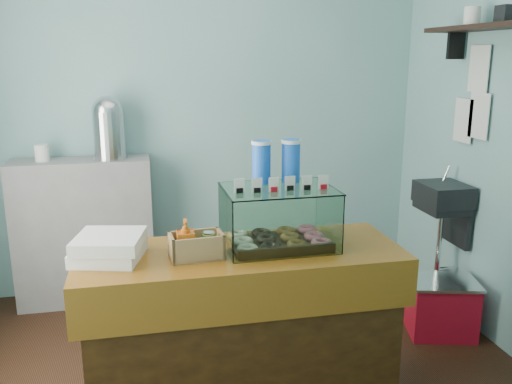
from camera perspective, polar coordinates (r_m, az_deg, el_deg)
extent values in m
plane|color=black|center=(3.32, -2.34, -19.38)|extent=(3.50, 3.50, 0.00)
cube|color=#70A4A3|center=(4.28, -6.02, 8.26)|extent=(3.50, 0.04, 2.80)
cube|color=#70A4A3|center=(1.38, 7.87, -4.23)|extent=(3.50, 0.04, 2.80)
cube|color=black|center=(3.97, 19.12, -0.23)|extent=(0.30, 0.35, 0.15)
cube|color=black|center=(4.09, 20.45, -2.85)|extent=(0.04, 0.30, 0.35)
cylinder|color=silver|center=(4.07, 19.38, 1.80)|extent=(0.02, 0.02, 0.12)
cylinder|color=silver|center=(4.07, 18.72, -5.01)|extent=(0.04, 0.04, 0.45)
cube|color=black|center=(3.67, 22.96, 15.69)|extent=(0.25, 1.00, 0.03)
cube|color=black|center=(4.04, 20.30, 14.25)|extent=(0.12, 0.03, 0.18)
cube|color=silver|center=(3.88, 22.41, 7.42)|extent=(0.01, 0.21, 0.30)
cube|color=silver|center=(4.02, 20.98, 7.04)|extent=(0.01, 0.21, 0.30)
cube|color=silver|center=(3.90, 22.41, 11.89)|extent=(0.01, 0.21, 0.30)
cube|color=#44260D|center=(2.89, -1.54, -15.12)|extent=(1.50, 0.56, 0.84)
cube|color=#52290B|center=(2.70, -1.60, -6.75)|extent=(1.60, 0.60, 0.06)
cube|color=#52290B|center=(2.49, -0.37, -11.58)|extent=(1.60, 0.04, 0.18)
cube|color=gray|center=(4.27, -17.57, -4.02)|extent=(1.00, 0.32, 1.10)
cube|color=black|center=(2.76, 2.35, -5.42)|extent=(0.49, 0.35, 0.02)
torus|color=beige|center=(2.60, -0.86, -5.97)|extent=(0.10, 0.10, 0.03)
torus|color=black|center=(2.63, 1.72, -5.76)|extent=(0.10, 0.10, 0.03)
torus|color=brown|center=(2.66, 4.25, -5.55)|extent=(0.10, 0.10, 0.03)
torus|color=pink|center=(2.70, 6.72, -5.33)|extent=(0.10, 0.10, 0.03)
torus|color=beige|center=(2.71, -1.36, -5.17)|extent=(0.10, 0.10, 0.03)
torus|color=black|center=(2.73, 1.13, -4.99)|extent=(0.10, 0.10, 0.03)
torus|color=brown|center=(2.76, 3.57, -4.79)|extent=(0.10, 0.10, 0.03)
torus|color=pink|center=(2.80, 5.95, -4.60)|extent=(0.10, 0.10, 0.03)
torus|color=beige|center=(2.81, -1.83, -4.44)|extent=(0.10, 0.10, 0.03)
torus|color=black|center=(2.84, 0.58, -4.27)|extent=(0.10, 0.10, 0.03)
torus|color=brown|center=(2.87, 2.94, -4.09)|extent=(0.10, 0.10, 0.03)
torus|color=pink|center=(2.90, 5.24, -3.91)|extent=(0.10, 0.10, 0.03)
cube|color=white|center=(2.54, 3.55, -3.95)|extent=(0.54, 0.01, 0.29)
cube|color=white|center=(2.90, 1.36, -1.62)|extent=(0.54, 0.01, 0.29)
cube|color=white|center=(2.66, -3.21, -3.08)|extent=(0.01, 0.39, 0.29)
cube|color=white|center=(2.79, 7.70, -2.33)|extent=(0.01, 0.39, 0.29)
cube|color=white|center=(2.67, 2.41, 0.36)|extent=(0.55, 0.41, 0.01)
cube|color=silver|center=(2.57, -1.76, 0.67)|extent=(0.05, 0.00, 0.07)
cube|color=black|center=(2.58, -1.76, 0.17)|extent=(0.03, 0.02, 0.02)
cube|color=silver|center=(2.59, 0.05, 0.77)|extent=(0.05, 0.00, 0.07)
cube|color=black|center=(2.59, 0.05, 0.27)|extent=(0.03, 0.02, 0.02)
cube|color=silver|center=(2.61, 1.83, 0.86)|extent=(0.05, 0.00, 0.07)
cube|color=#AC0D19|center=(2.61, 1.83, 0.37)|extent=(0.03, 0.02, 0.02)
cube|color=silver|center=(2.63, 3.58, 0.95)|extent=(0.05, 0.00, 0.07)
cube|color=black|center=(2.64, 3.58, 0.47)|extent=(0.03, 0.02, 0.02)
cube|color=silver|center=(2.65, 5.31, 1.04)|extent=(0.05, 0.00, 0.07)
cube|color=black|center=(2.66, 5.30, 0.56)|extent=(0.03, 0.02, 0.02)
cube|color=silver|center=(2.68, 7.00, 1.13)|extent=(0.05, 0.00, 0.07)
cube|color=#AC0D19|center=(2.69, 6.99, 0.65)|extent=(0.03, 0.02, 0.02)
cylinder|color=blue|center=(2.75, 0.57, 3.18)|extent=(0.09, 0.09, 0.22)
cylinder|color=white|center=(2.74, 0.58, 5.23)|extent=(0.10, 0.10, 0.02)
cylinder|color=blue|center=(2.79, 3.69, 3.31)|extent=(0.09, 0.09, 0.22)
cylinder|color=white|center=(2.78, 3.72, 5.33)|extent=(0.10, 0.10, 0.02)
cube|color=#A38251|center=(2.61, -6.25, -6.76)|extent=(0.26, 0.17, 0.01)
cube|color=#A38251|center=(2.53, -5.99, -6.15)|extent=(0.25, 0.03, 0.12)
cube|color=#A38251|center=(2.65, -6.55, -5.17)|extent=(0.25, 0.03, 0.12)
cube|color=#A38251|center=(2.57, -8.88, -5.87)|extent=(0.03, 0.15, 0.12)
cube|color=#A38251|center=(2.61, -3.72, -5.42)|extent=(0.03, 0.15, 0.12)
imported|color=#C55A12|center=(2.57, -7.40, -4.83)|extent=(0.09, 0.09, 0.18)
cylinder|color=#388F27|center=(2.60, -4.97, -5.49)|extent=(0.06, 0.06, 0.10)
cylinder|color=silver|center=(2.58, -5.00, -4.34)|extent=(0.05, 0.05, 0.01)
cube|color=white|center=(2.66, -15.25, -6.18)|extent=(0.37, 0.37, 0.06)
cube|color=white|center=(2.63, -15.19, -5.04)|extent=(0.36, 0.36, 0.06)
cylinder|color=silver|center=(4.10, -15.04, 3.44)|extent=(0.25, 0.25, 0.01)
cylinder|color=silver|center=(4.08, -15.20, 5.85)|extent=(0.22, 0.22, 0.34)
sphere|color=silver|center=(4.06, -15.35, 8.21)|extent=(0.22, 0.22, 0.22)
cube|color=#B40E23|center=(3.93, 18.92, -11.50)|extent=(0.48, 0.41, 0.37)
cube|color=silver|center=(3.85, 19.15, -8.90)|extent=(0.51, 0.43, 0.02)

